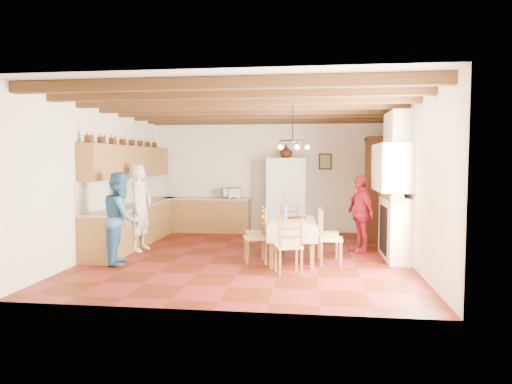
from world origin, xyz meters
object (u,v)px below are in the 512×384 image
chair_left_far (256,231)px  person_woman_blue (121,218)px  chair_end_near (288,245)px  chair_right_far (328,232)px  person_woman_red (360,213)px  refrigerator (286,196)px  hutch (377,189)px  microwave (232,193)px  person_man (141,207)px  chair_left_near (255,237)px  chair_end_far (291,227)px  dining_table (292,225)px  chair_right_near (331,238)px

chair_left_far → person_woman_blue: 2.57m
chair_left_far → chair_end_near: same height
chair_right_far → person_woman_red: 0.96m
refrigerator → hutch: bearing=-16.0°
chair_end_near → person_woman_blue: (-3.07, 0.39, 0.36)m
person_woman_blue → microwave: (1.36, 3.82, 0.20)m
chair_right_far → hutch: bearing=-25.3°
chair_left_far → person_man: 2.49m
chair_end_near → microwave: bearing=-83.9°
refrigerator → chair_right_far: 2.93m
chair_left_near → chair_end_far: 1.47m
dining_table → chair_right_near: (0.72, -0.31, -0.18)m
refrigerator → chair_end_far: size_ratio=2.02×
chair_left_far → chair_right_near: 1.57m
chair_right_near → chair_right_far: (-0.03, 0.64, 0.00)m
refrigerator → chair_right_near: 3.54m
hutch → microwave: bearing=173.9°
refrigerator → person_woman_red: size_ratio=1.22×
chair_right_far → chair_end_far: 1.02m
hutch → chair_left_far: size_ratio=2.53×
chair_left_far → microwave: size_ratio=1.99×
hutch → chair_right_far: hutch is taller
chair_end_far → person_woman_red: 1.47m
chair_right_near → person_man: (-3.90, 0.79, 0.43)m
chair_left_near → chair_left_far: (-0.06, 0.62, 0.00)m
person_man → refrigerator: bearing=-44.5°
chair_end_near → person_woman_blue: size_ratio=0.57×
person_man → hutch: bearing=-64.3°
dining_table → person_woman_red: bearing=34.3°
chair_end_far → chair_right_far: bearing=-57.2°
chair_right_far → chair_end_near: 1.59m
refrigerator → chair_end_near: 4.18m
chair_right_far → person_man: person_man is taller
chair_left_far → microwave: (-0.99, 2.83, 0.55)m
hutch → chair_end_far: 2.60m
dining_table → chair_end_near: chair_end_near is taller
chair_right_far → microwave: size_ratio=1.99×
hutch → person_woman_red: 1.73m
person_woman_blue → chair_right_near: bearing=-100.2°
hutch → chair_left_near: hutch is taller
refrigerator → person_man: size_ratio=1.07×
hutch → person_man: bearing=-155.0°
chair_right_near → chair_end_far: size_ratio=1.00×
chair_end_far → microwave: size_ratio=1.99×
chair_left_near → chair_left_far: bearing=170.8°
hutch → dining_table: bearing=-123.9°
refrigerator → person_woman_blue: refrigerator is taller
chair_right_near → person_woman_red: bearing=-25.8°
chair_left_far → person_woman_blue: person_woman_blue is taller
chair_left_near → chair_end_near: size_ratio=1.00×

